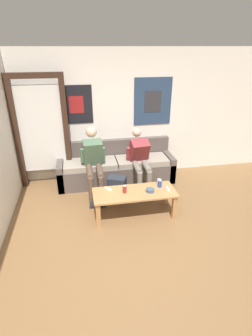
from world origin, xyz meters
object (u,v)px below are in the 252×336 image
object	(u,v)px
person_seated_adult	(93,159)
couch	(116,168)
game_controller_near_right	(108,189)
ceramic_bowl	(150,190)
pillar_candle	(159,182)
person_seated_teen	(140,158)
drink_can_blue	(160,184)
game_controller_near_left	(168,189)
drink_can_red	(125,189)
coffee_table	(135,196)
backpack	(117,188)

from	to	relation	value
person_seated_adult	couch	bearing A→B (deg)	38.08
game_controller_near_right	ceramic_bowl	bearing A→B (deg)	-16.64
pillar_candle	ceramic_bowl	bearing A→B (deg)	-135.78
person_seated_adult	person_seated_teen	xyz separation A→B (m)	(0.88, 0.03, -0.05)
person_seated_teen	game_controller_near_right	world-z (taller)	person_seated_teen
person_seated_adult	pillar_candle	world-z (taller)	person_seated_adult
drink_can_blue	game_controller_near_left	distance (m)	0.15
drink_can_blue	drink_can_red	world-z (taller)	same
coffee_table	backpack	xyz separation A→B (m)	(-0.21, 0.56, -0.15)
backpack	couch	bearing A→B (deg)	82.68
couch	drink_can_blue	size ratio (longest dim) A/B	18.74
couch	person_seated_teen	distance (m)	0.62
backpack	pillar_candle	size ratio (longest dim) A/B	3.64
coffee_table	person_seated_adult	xyz separation A→B (m)	(-0.58, 0.89, 0.31)
pillar_candle	drink_can_blue	distance (m)	0.08
couch	ceramic_bowl	distance (m)	1.35
couch	game_controller_near_left	xyz separation A→B (m)	(0.66, -1.27, 0.15)
game_controller_near_right	game_controller_near_left	bearing A→B (deg)	-10.41
person_seated_teen	coffee_table	bearing A→B (deg)	-108.01
person_seated_adult	backpack	world-z (taller)	person_seated_adult
coffee_table	pillar_candle	bearing A→B (deg)	19.60
coffee_table	person_seated_teen	size ratio (longest dim) A/B	1.20
couch	pillar_candle	size ratio (longest dim) A/B	20.08
drink_can_blue	drink_can_red	xyz separation A→B (m)	(-0.61, -0.07, 0.00)
couch	person_seated_adult	world-z (taller)	person_seated_adult
game_controller_near_left	game_controller_near_right	xyz separation A→B (m)	(-0.95, 0.18, 0.00)
ceramic_bowl	drink_can_blue	size ratio (longest dim) A/B	1.12
coffee_table	ceramic_bowl	distance (m)	0.27
backpack	game_controller_near_left	size ratio (longest dim) A/B	2.88
drink_can_red	game_controller_near_right	world-z (taller)	drink_can_red
ceramic_bowl	game_controller_near_left	world-z (taller)	ceramic_bowl
backpack	drink_can_blue	size ratio (longest dim) A/B	3.40
couch	backpack	bearing A→B (deg)	-97.32
drink_can_red	couch	bearing A→B (deg)	87.95
drink_can_red	game_controller_near_right	bearing A→B (deg)	149.77
couch	coffee_table	size ratio (longest dim) A/B	1.74
person_seated_adult	ceramic_bowl	xyz separation A→B (m)	(0.83, -0.93, -0.21)
coffee_table	ceramic_bowl	size ratio (longest dim) A/B	9.61
coffee_table	drink_can_blue	world-z (taller)	drink_can_blue
backpack	game_controller_near_left	distance (m)	0.98
couch	ceramic_bowl	xyz separation A→B (m)	(0.36, -1.29, 0.17)
backpack	coffee_table	bearing A→B (deg)	-70.01
backpack	pillar_candle	distance (m)	0.82
couch	ceramic_bowl	bearing A→B (deg)	-74.32
coffee_table	drink_can_red	world-z (taller)	drink_can_red
couch	game_controller_near_right	distance (m)	1.15
couch	drink_can_blue	xyz separation A→B (m)	(0.56, -1.17, 0.20)
coffee_table	drink_can_blue	size ratio (longest dim) A/B	10.79
drink_can_red	game_controller_near_right	xyz separation A→B (m)	(-0.24, 0.14, -0.05)
coffee_table	person_seated_teen	bearing A→B (deg)	71.99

